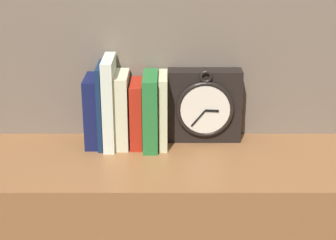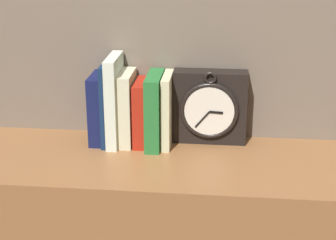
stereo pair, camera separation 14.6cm
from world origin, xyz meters
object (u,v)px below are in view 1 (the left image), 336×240
(book_slot1_navy, at_px, (101,105))
(book_slot4_red, at_px, (137,113))
(book_slot0_navy, at_px, (93,111))
(book_slot3_cream, at_px, (122,109))
(book_slot6_cream, at_px, (163,110))
(book_slot2_white, at_px, (110,102))
(book_slot5_green, at_px, (151,111))
(clock, at_px, (204,106))

(book_slot1_navy, distance_m, book_slot4_red, 0.10)
(book_slot0_navy, relative_size, book_slot3_cream, 0.95)
(book_slot1_navy, xyz_separation_m, book_slot6_cream, (0.17, 0.00, -0.01))
(book_slot1_navy, height_order, book_slot4_red, book_slot1_navy)
(book_slot6_cream, bearing_deg, book_slot2_white, -177.76)
(book_slot0_navy, height_order, book_slot5_green, book_slot5_green)
(book_slot0_navy, bearing_deg, book_slot4_red, -0.94)
(book_slot4_red, bearing_deg, book_slot5_green, -15.93)
(book_slot2_white, bearing_deg, clock, 7.63)
(book_slot0_navy, bearing_deg, book_slot6_cream, -1.31)
(clock, xyz_separation_m, book_slot4_red, (-0.19, -0.03, -0.01))
(book_slot2_white, xyz_separation_m, book_slot3_cream, (0.03, 0.01, -0.02))
(clock, distance_m, book_slot5_green, 0.16)
(book_slot2_white, relative_size, book_slot4_red, 1.39)
(book_slot2_white, xyz_separation_m, book_slot4_red, (0.07, 0.01, -0.04))
(book_slot5_green, bearing_deg, book_slot6_cream, 14.18)
(book_slot2_white, bearing_deg, book_slot3_cream, 12.20)
(book_slot3_cream, height_order, book_slot6_cream, book_slot3_cream)
(book_slot0_navy, distance_m, book_slot1_navy, 0.03)
(clock, bearing_deg, book_slot6_cream, -165.76)
(book_slot3_cream, bearing_deg, book_slot5_green, -7.38)
(book_slot2_white, bearing_deg, book_slot4_red, 6.40)
(clock, relative_size, book_slot3_cream, 1.05)
(clock, height_order, book_slot4_red, clock)
(book_slot0_navy, xyz_separation_m, book_slot3_cream, (0.08, -0.00, 0.01))
(book_slot2_white, bearing_deg, book_slot5_green, -1.53)
(book_slot0_navy, relative_size, book_slot5_green, 0.95)
(clock, relative_size, book_slot5_green, 1.06)
(book_slot1_navy, distance_m, book_slot3_cream, 0.06)
(book_slot4_red, height_order, book_slot6_cream, book_slot6_cream)
(book_slot4_red, bearing_deg, clock, 8.10)
(book_slot4_red, bearing_deg, book_slot3_cream, -178.59)
(clock, distance_m, book_slot6_cream, 0.12)
(book_slot1_navy, bearing_deg, book_slot2_white, -11.42)
(book_slot0_navy, bearing_deg, book_slot1_navy, -11.95)
(book_slot3_cream, xyz_separation_m, book_slot5_green, (0.08, -0.01, -0.00))
(book_slot3_cream, bearing_deg, book_slot0_navy, 177.93)
(clock, relative_size, book_slot4_red, 1.19)
(book_slot2_white, distance_m, book_slot6_cream, 0.15)
(book_slot2_white, relative_size, book_slot6_cream, 1.24)
(book_slot1_navy, bearing_deg, book_slot4_red, 1.92)
(book_slot1_navy, distance_m, book_slot2_white, 0.03)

